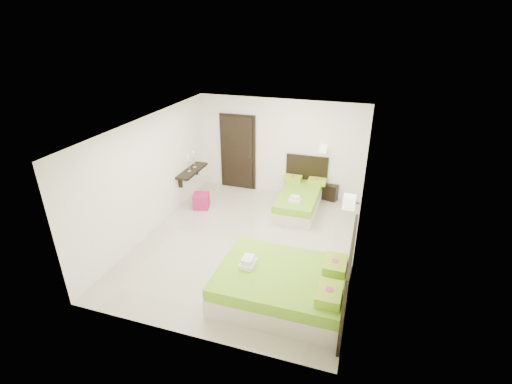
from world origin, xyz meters
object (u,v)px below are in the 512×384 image
(bed_single, at_px, (300,199))
(ottoman, at_px, (201,201))
(nightstand, at_px, (330,190))
(bed_double, at_px, (287,285))

(bed_single, height_order, ottoman, bed_single)
(nightstand, bearing_deg, ottoman, -138.94)
(bed_single, distance_m, nightstand, 1.09)
(bed_single, bearing_deg, nightstand, 53.64)
(bed_single, relative_size, ottoman, 4.86)
(bed_double, xyz_separation_m, nightstand, (0.16, 4.30, -0.11))
(bed_double, xyz_separation_m, ottoman, (-2.90, 2.71, -0.13))
(bed_double, bearing_deg, ottoman, 136.89)
(nightstand, height_order, ottoman, nightstand)
(bed_double, relative_size, ottoman, 5.74)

